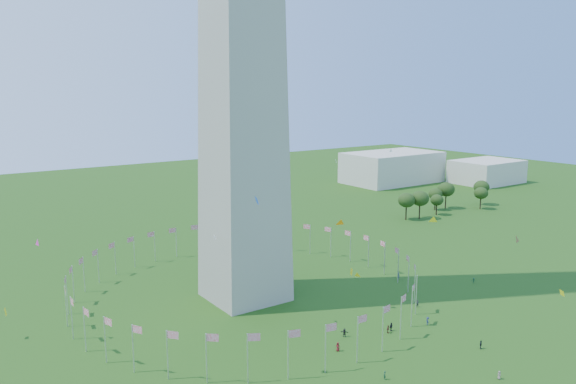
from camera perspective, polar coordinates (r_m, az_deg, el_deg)
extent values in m
cylinder|color=silver|center=(159.09, 8.19, -6.04)|extent=(0.24, 0.24, 9.00)
cylinder|color=silver|center=(163.61, 6.37, -5.53)|extent=(0.24, 0.24, 9.00)
cylinder|color=silver|center=(167.42, 4.38, -5.12)|extent=(0.24, 0.24, 9.00)
cylinder|color=silver|center=(170.43, 2.26, -4.82)|extent=(0.24, 0.24, 9.00)
cylinder|color=silver|center=(172.61, 0.05, -4.61)|extent=(0.24, 0.24, 9.00)
cylinder|color=silver|center=(173.92, -2.22, -4.50)|extent=(0.24, 0.24, 9.00)
cylinder|color=silver|center=(174.34, -4.52, -4.49)|extent=(0.24, 0.24, 9.00)
cylinder|color=silver|center=(173.86, -6.82, -4.57)|extent=(0.24, 0.24, 9.00)
cylinder|color=silver|center=(172.50, -9.08, -4.76)|extent=(0.24, 0.24, 9.00)
cylinder|color=silver|center=(170.26, -11.28, -5.03)|extent=(0.24, 0.24, 9.00)
cylinder|color=silver|center=(167.19, -13.38, -5.41)|extent=(0.24, 0.24, 9.00)
cylinder|color=silver|center=(163.34, -15.35, -5.88)|extent=(0.24, 0.24, 9.00)
cylinder|color=silver|center=(158.77, -17.14, -6.45)|extent=(0.24, 0.24, 9.00)
cylinder|color=silver|center=(153.56, -18.72, -7.12)|extent=(0.24, 0.24, 9.00)
cylinder|color=silver|center=(147.81, -20.02, -7.88)|extent=(0.24, 0.24, 9.00)
cylinder|color=silver|center=(141.64, -20.98, -8.75)|extent=(0.24, 0.24, 9.00)
cylinder|color=silver|center=(135.20, -21.54, -9.71)|extent=(0.24, 0.24, 9.00)
cylinder|color=silver|center=(128.66, -21.61, -10.75)|extent=(0.24, 0.24, 9.00)
cylinder|color=silver|center=(122.20, -21.11, -11.85)|extent=(0.24, 0.24, 9.00)
cylinder|color=silver|center=(116.07, -19.95, -12.98)|extent=(0.24, 0.24, 9.00)
cylinder|color=silver|center=(110.51, -18.08, -14.08)|extent=(0.24, 0.24, 9.00)
cylinder|color=silver|center=(105.80, -15.46, -15.08)|extent=(0.24, 0.24, 9.00)
cylinder|color=silver|center=(102.21, -12.15, -15.88)|extent=(0.24, 0.24, 9.00)
cylinder|color=silver|center=(99.97, -8.28, -16.38)|extent=(0.24, 0.24, 9.00)
cylinder|color=silver|center=(99.23, -4.13, -16.51)|extent=(0.24, 0.24, 9.00)
cylinder|color=silver|center=(100.07, 0.01, -16.23)|extent=(0.24, 0.24, 9.00)
cylinder|color=silver|center=(102.40, 3.82, -15.60)|extent=(0.24, 0.24, 9.00)
cylinder|color=silver|center=(106.08, 7.07, -14.69)|extent=(0.24, 0.24, 9.00)
cylinder|color=silver|center=(110.85, 9.60, -13.61)|extent=(0.24, 0.24, 9.00)
cylinder|color=silver|center=(116.45, 11.39, -12.46)|extent=(0.24, 0.24, 9.00)
cylinder|color=silver|center=(122.62, 12.47, -11.30)|extent=(0.24, 0.24, 9.00)
cylinder|color=silver|center=(129.08, 12.89, -10.18)|extent=(0.24, 0.24, 9.00)
cylinder|color=silver|center=(135.63, 12.76, -9.15)|extent=(0.24, 0.24, 9.00)
cylinder|color=silver|center=(142.05, 12.15, -8.21)|extent=(0.24, 0.24, 9.00)
cylinder|color=silver|center=(148.20, 11.13, -7.38)|extent=(0.24, 0.24, 9.00)
cylinder|color=silver|center=(153.91, 9.79, -6.66)|extent=(0.24, 0.24, 9.00)
cube|color=beige|center=(303.88, 10.53, 2.48)|extent=(50.00, 30.00, 16.00)
cube|color=beige|center=(315.51, 19.54, 1.98)|extent=(35.00, 25.00, 12.00)
imported|color=#252525|center=(117.36, 5.75, -14.03)|extent=(1.66, 1.69, 1.78)
imported|color=maroon|center=(111.54, 5.08, -15.39)|extent=(0.94, 1.04, 1.77)
imported|color=slate|center=(108.17, 20.66, -17.01)|extent=(0.52, 0.75, 1.51)
imported|color=black|center=(121.23, 10.43, -13.31)|extent=(1.17, 0.85, 1.83)
imported|color=#194027|center=(103.08, 9.78, -17.88)|extent=(0.62, 0.68, 1.55)
imported|color=#50121A|center=(120.17, 10.12, -13.56)|extent=(1.18, 1.09, 1.71)
imported|color=#252525|center=(134.56, 13.03, -10.98)|extent=(0.68, 0.50, 1.72)
imported|color=black|center=(117.99, 19.00, -14.45)|extent=(1.18, 0.99, 1.73)
imported|color=#1F2348|center=(151.82, 11.17, -8.36)|extent=(0.60, 0.77, 1.87)
imported|color=#202C4B|center=(125.67, 14.00, -12.59)|extent=(1.09, 1.31, 1.76)
imported|color=#1A4123|center=(153.87, 18.35, -8.53)|extent=(0.97, 1.10, 1.48)
plane|color=yellow|center=(133.92, 14.53, -2.78)|extent=(1.56, 2.18, 2.21)
plane|color=red|center=(91.92, -8.26, -0.52)|extent=(0.82, 1.26, 1.43)
plane|color=#CC2699|center=(118.38, -24.11, -4.76)|extent=(0.36, 1.70, 1.71)
plane|color=white|center=(124.96, -7.43, -4.55)|extent=(0.99, 1.16, 1.25)
plane|color=blue|center=(113.85, -3.18, -0.87)|extent=(2.06, 0.62, 1.96)
plane|color=white|center=(154.48, 4.89, 3.17)|extent=(0.53, 1.13, 1.19)
plane|color=yellow|center=(123.45, 26.07, -9.20)|extent=(0.92, 1.65, 1.45)
plane|color=yellow|center=(138.10, 7.06, -8.38)|extent=(1.33, 1.53, 1.47)
plane|color=yellow|center=(135.17, 6.46, -8.06)|extent=(1.22, 1.30, 1.71)
plane|color=yellow|center=(127.05, -26.77, -10.82)|extent=(0.28, 1.72, 1.70)
plane|color=white|center=(146.89, 10.41, 4.14)|extent=(0.99, 0.06, 0.99)
plane|color=yellow|center=(139.72, 22.26, -4.51)|extent=(2.05, 1.21, 1.80)
plane|color=orange|center=(123.95, 5.32, -3.14)|extent=(1.83, 1.67, 2.08)
ellipsoid|color=#2A4918|center=(218.12, 11.93, -1.47)|extent=(6.52, 6.52, 10.19)
ellipsoid|color=#2A4918|center=(220.87, 13.24, -1.32)|extent=(6.81, 6.81, 10.64)
ellipsoid|color=#2A4918|center=(229.45, 14.86, -1.28)|extent=(5.15, 5.15, 8.05)
ellipsoid|color=#2A4918|center=(238.25, 14.72, -0.74)|extent=(5.71, 5.71, 8.92)
ellipsoid|color=#2A4918|center=(242.49, 15.75, -0.37)|extent=(6.94, 6.94, 10.85)
ellipsoid|color=#2A4918|center=(245.77, 18.99, -0.62)|extent=(5.75, 5.75, 8.99)
ellipsoid|color=#2A4918|center=(254.74, 19.03, -0.09)|extent=(6.64, 6.64, 10.37)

